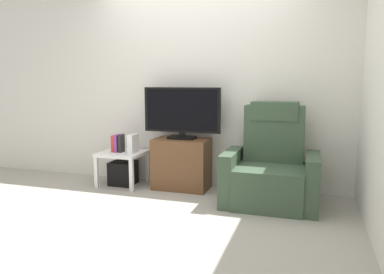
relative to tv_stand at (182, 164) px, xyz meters
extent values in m
plane|color=#9E998E|center=(0.14, -0.87, -0.31)|extent=(6.40, 6.40, 0.00)
cube|color=silver|center=(0.14, 0.26, 0.99)|extent=(6.40, 0.06, 2.60)
cube|color=silver|center=(2.02, -0.87, 0.99)|extent=(0.06, 4.48, 2.60)
cube|color=brown|center=(0.00, 0.00, 0.00)|extent=(0.66, 0.40, 0.61)
cube|color=black|center=(0.00, -0.19, 0.12)|extent=(0.61, 0.02, 0.02)
cube|color=black|center=(0.00, -0.14, 0.16)|extent=(0.34, 0.11, 0.04)
cube|color=black|center=(0.00, 0.02, 0.32)|extent=(0.32, 0.20, 0.03)
cube|color=black|center=(0.00, 0.02, 0.36)|extent=(0.06, 0.04, 0.05)
cube|color=black|center=(0.00, 0.02, 0.65)|extent=(0.95, 0.05, 0.54)
cube|color=black|center=(0.00, 0.00, 0.65)|extent=(0.87, 0.01, 0.48)
cube|color=#384C38|center=(1.10, -0.31, -0.10)|extent=(0.70, 0.72, 0.42)
cube|color=#384C38|center=(1.10, -0.04, 0.42)|extent=(0.64, 0.20, 0.62)
cube|color=#384C38|center=(1.10, -0.02, 0.67)|extent=(0.50, 0.26, 0.20)
cube|color=#384C38|center=(0.68, -0.31, -0.03)|extent=(0.14, 0.68, 0.56)
cube|color=#384C38|center=(1.52, -0.31, -0.03)|extent=(0.14, 0.68, 0.56)
cube|color=white|center=(-0.77, -0.05, 0.09)|extent=(0.54, 0.54, 0.04)
cube|color=white|center=(-1.01, -0.29, -0.12)|extent=(0.04, 0.04, 0.38)
cube|color=white|center=(-0.53, -0.29, -0.12)|extent=(0.04, 0.04, 0.38)
cube|color=white|center=(-1.01, 0.18, -0.12)|extent=(0.04, 0.04, 0.38)
cube|color=white|center=(-0.53, 0.18, -0.12)|extent=(0.04, 0.04, 0.38)
cube|color=black|center=(-0.77, -0.05, -0.16)|extent=(0.30, 0.30, 0.30)
cube|color=red|center=(-0.87, -0.07, 0.22)|extent=(0.04, 0.11, 0.21)
cube|color=purple|center=(-0.83, -0.07, 0.22)|extent=(0.03, 0.12, 0.22)
cube|color=#262626|center=(-0.77, -0.07, 0.23)|extent=(0.04, 0.11, 0.23)
cube|color=white|center=(-0.62, -0.04, 0.23)|extent=(0.07, 0.20, 0.23)
camera|label=1|loc=(1.47, -4.20, 0.99)|focal=34.99mm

